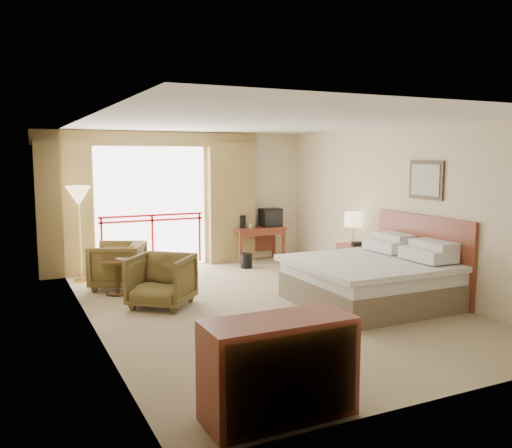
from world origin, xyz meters
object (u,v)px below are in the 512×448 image
bed (372,279)px  armchair_near (162,306)px  floor_lamp (78,200)px  side_table (117,271)px  wastebasket (246,261)px  desk (257,234)px  tv (271,218)px  dresser (279,369)px  table_lamp (353,220)px  armchair_far (118,288)px  nightstand (354,262)px

bed → armchair_near: size_ratio=2.48×
armchair_near → floor_lamp: 2.80m
armchair_near → side_table: bearing=154.2°
wastebasket → desk: bearing=50.2°
desk → tv: tv is taller
side_table → dresser: dresser is taller
table_lamp → desk: 2.52m
armchair_far → floor_lamp: floor_lamp is taller
bed → desk: size_ratio=1.94×
bed → armchair_far: bearing=141.0°
nightstand → side_table: size_ratio=1.13×
bed → armchair_near: bearing=157.5°
desk → wastebasket: size_ratio=3.75×
nightstand → armchair_far: bearing=163.8°
wastebasket → tv: bearing=35.4°
table_lamp → dresser: bearing=-131.9°
nightstand → armchair_near: 3.67m
wastebasket → armchair_near: size_ratio=0.34×
side_table → floor_lamp: bearing=107.7°
table_lamp → armchair_far: table_lamp is taller
side_table → floor_lamp: (-0.39, 1.22, 1.07)m
bed → armchair_far: (-3.27, 2.65, -0.38)m
armchair_near → floor_lamp: size_ratio=0.50×
armchair_near → dresser: size_ratio=0.66×
desk → tv: size_ratio=2.55×
table_lamp → wastebasket: (-1.36, 1.68, -0.93)m
armchair_far → side_table: 0.59m
nightstand → side_table: (-4.10, 0.74, 0.07)m
tv → dresser: size_ratio=0.33×
side_table → floor_lamp: floor_lamp is taller
table_lamp → armchair_near: bearing=-175.1°
table_lamp → armchair_far: (-4.00, 1.12, -1.08)m
tv → table_lamp: bearing=-82.4°
armchair_near → side_table: size_ratio=1.52×
nightstand → tv: 2.46m
floor_lamp → wastebasket: bearing=-4.3°
dresser → side_table: bearing=94.6°
desk → dresser: size_ratio=0.85×
armchair_near → dresser: dresser is taller
side_table → tv: bearing=23.9°
tv → armchair_near: (-3.13, -2.60, -0.91)m
bed → desk: (-0.09, 3.86, 0.18)m
desk → side_table: 3.68m
desk → tv: (0.30, -0.05, 0.35)m
tv → side_table: 3.96m
armchair_far → floor_lamp: 1.73m
floor_lamp → dresser: bearing=-82.4°
nightstand → wastebasket: 2.21m
wastebasket → dresser: bearing=-111.9°
tv → floor_lamp: (-3.98, -0.37, 0.55)m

